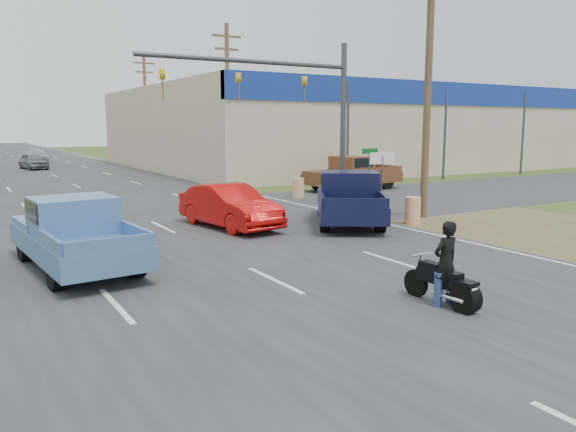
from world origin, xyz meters
TOP-DOWN VIEW (x-y plane):
  - main_road at (0.00, 40.00)m, footprint 15.00×180.00m
  - cross_road at (0.00, 18.00)m, footprint 120.00×10.00m
  - dirt_verge at (11.00, 10.00)m, footprint 8.00×18.00m
  - big_box_store at (32.00, 39.93)m, footprint 50.00×28.10m
  - utility_pole_1 at (9.50, 13.00)m, footprint 2.00×0.28m
  - utility_pole_2 at (9.50, 31.00)m, footprint 2.00×0.28m
  - utility_pole_3 at (9.50, 49.00)m, footprint 2.00×0.28m
  - tree_3 at (55.00, 70.00)m, footprint 8.40×8.40m
  - tree_5 at (30.00, 95.00)m, footprint 7.98×7.98m
  - barrel_0 at (8.00, 12.00)m, footprint 0.56×0.56m
  - barrel_1 at (8.40, 20.50)m, footprint 0.56×0.56m
  - lane_sign at (8.20, 14.00)m, footprint 1.20×0.08m
  - street_name_sign at (8.80, 15.50)m, footprint 0.80×0.08m
  - signal_mast at (5.82, 17.00)m, footprint 9.12×0.40m
  - red_convertible at (2.01, 14.76)m, footprint 2.20×4.74m
  - motorcycle at (2.00, 4.66)m, footprint 0.58×1.87m
  - rider at (2.00, 4.69)m, footprint 0.61×0.41m
  - blue_pickup at (-3.69, 11.62)m, footprint 2.54×5.59m
  - navy_pickup at (6.22, 13.47)m, footprint 4.95×6.01m
  - brown_pickup at (12.77, 21.99)m, footprint 5.83×2.63m
  - distant_car_grey at (-0.50, 47.56)m, footprint 2.21×4.09m
  - distant_car_silver at (0.68, 56.06)m, footprint 2.05×4.97m

SIDE VIEW (x-z plane):
  - dirt_verge at x=11.00m, z-range 0.00..0.01m
  - cross_road at x=0.00m, z-range 0.00..0.02m
  - main_road at x=0.00m, z-range 0.00..0.02m
  - motorcycle at x=2.00m, z-range -0.05..0.89m
  - barrel_0 at x=8.00m, z-range 0.00..1.00m
  - barrel_1 at x=8.40m, z-range 0.00..1.00m
  - distant_car_grey at x=-0.50m, z-range 0.00..1.32m
  - distant_car_silver at x=0.68m, z-range 0.00..1.44m
  - red_convertible at x=2.01m, z-range 0.00..1.51m
  - rider at x=2.00m, z-range 0.00..1.61m
  - blue_pickup at x=-3.69m, z-range 0.01..1.81m
  - brown_pickup at x=12.77m, z-range 0.01..1.89m
  - navy_pickup at x=6.22m, z-range 0.01..1.91m
  - street_name_sign at x=8.80m, z-range 0.30..2.91m
  - lane_sign at x=8.20m, z-range 0.64..3.16m
  - big_box_store at x=32.00m, z-range 0.01..6.61m
  - signal_mast at x=5.82m, z-range 1.30..8.30m
  - utility_pole_1 at x=9.50m, z-range 0.32..10.32m
  - utility_pole_2 at x=9.50m, z-range 0.32..10.32m
  - utility_pole_3 at x=9.50m, z-range 0.32..10.32m
  - tree_5 at x=30.00m, z-range 0.94..10.82m
  - tree_3 at x=55.00m, z-range 0.99..11.39m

